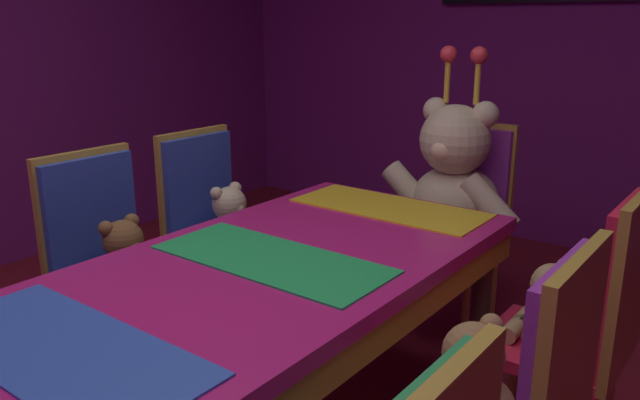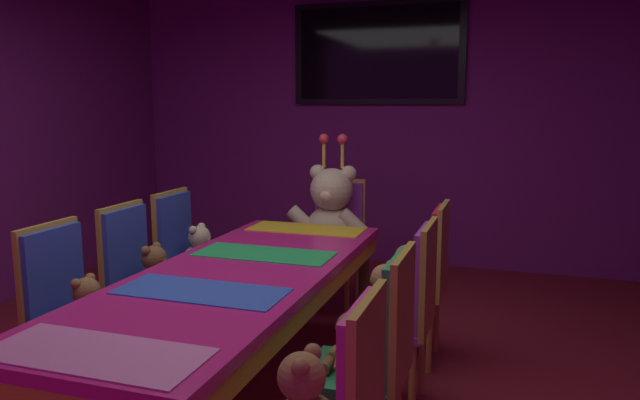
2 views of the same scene
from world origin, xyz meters
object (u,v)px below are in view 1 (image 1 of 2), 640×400
Objects in this scene: banquet_table at (186,327)px; teddy_left_2 at (126,263)px; throne_chair at (465,202)px; teddy_left_3 at (231,224)px; king_teddy_bear at (452,180)px; chair_right_3 at (597,313)px; chair_left_3 at (208,216)px; teddy_right_3 at (549,307)px; chair_left_2 at (103,252)px; teddy_right_2 at (469,386)px.

banquet_table is 7.80× the size of teddy_left_2.
banquet_table is 1.79m from throne_chair.
king_teddy_bear is at bearing 47.39° from teddy_left_3.
chair_left_3 is at bearing 0.97° from chair_right_3.
chair_right_3 reaches higher than teddy_right_3.
chair_left_2 is 3.44× the size of teddy_right_3.
king_teddy_bear is at bearing 63.06° from teddy_left_2.
teddy_left_2 is at bearing -26.94° from king_teddy_bear.
chair_left_2 and chair_left_3 have the same top height.
banquet_table is 7.62× the size of teddy_right_2.
teddy_left_3 is 1.16m from throne_chair.
banquet_table is at bearing 51.89° from teddy_right_3.
throne_chair reaches higher than teddy_left_3.
teddy_right_3 is (1.52, 0.60, -0.02)m from chair_left_2.
chair_left_3 is 1.11× the size of king_teddy_bear.
teddy_right_2 is (1.39, -0.57, 0.00)m from teddy_left_3.
teddy_left_2 is 0.36× the size of king_teddy_bear.
teddy_right_3 is 1.14m from throne_chair.
teddy_left_3 is 1.54m from chair_right_3.
king_teddy_bear is (-0.70, 0.73, 0.17)m from teddy_right_3.
chair_right_3 is (1.53, 0.03, 0.01)m from teddy_left_3.
teddy_right_3 is at bearing 23.55° from teddy_left_2.
throne_chair is at bearing 65.75° from teddy_left_2.
teddy_right_2 is 0.37× the size of king_teddy_bear.
king_teddy_bear reaches higher than teddy_right_2.
chair_left_3 is at bearing -180.00° from teddy_left_3.
chair_right_3 is 1.23m from throne_chair.
chair_right_3 is at bearing -180.00° from teddy_right_3.
chair_left_2 is 1.63m from teddy_right_3.
banquet_table is at bearing -23.52° from teddy_left_2.
banquet_table is at bearing -0.00° from king_teddy_bear.
teddy_left_3 is 1.39m from teddy_right_3.
teddy_left_3 is 0.33× the size of chair_right_3.
chair_left_2 is at bearing -31.70° from king_teddy_bear.
chair_right_3 is (0.15, 0.60, 0.01)m from teddy_right_2.
teddy_right_2 is at bearing 89.71° from teddy_right_3.
chair_right_3 is 0.14m from teddy_right_3.
king_teddy_bear is (-0.84, 0.73, 0.15)m from chair_right_3.
king_teddy_bear reaches higher than teddy_left_3.
teddy_right_2 is (0.70, 0.29, -0.06)m from banquet_table.
teddy_left_2 is at bearing -73.66° from chair_left_3.
teddy_left_3 is 0.36× the size of king_teddy_bear.
king_teddy_bear is (0.00, 1.62, 0.09)m from banquet_table.
chair_right_3 is at bearing -103.72° from teddy_right_2.
chair_left_3 reaches higher than teddy_left_2.
chair_right_3 is 1.00× the size of throne_chair.
chair_left_2 is 0.58m from teddy_left_3.
throne_chair is 1.11× the size of king_teddy_bear.
teddy_left_2 is 1.37m from teddy_right_2.
chair_left_3 and chair_right_3 have the same top height.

